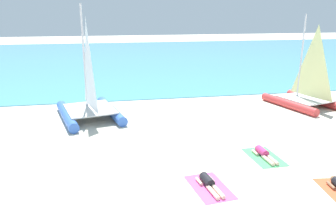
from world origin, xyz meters
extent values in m
plane|color=beige|center=(0.00, 10.00, 0.00)|extent=(120.00, 120.00, 0.00)
cube|color=#4C9EB7|center=(0.00, 32.36, 0.03)|extent=(120.00, 40.00, 0.05)
cylinder|color=#CC3838|center=(7.83, 8.98, 0.23)|extent=(1.53, 4.06, 0.47)
cylinder|color=#CC3838|center=(9.89, 9.54, 0.23)|extent=(1.53, 4.06, 0.47)
cube|color=silver|center=(8.91, 9.07, 0.50)|extent=(2.75, 3.08, 0.06)
cylinder|color=silver|center=(8.76, 9.63, 2.89)|extent=(0.10, 0.10, 4.85)
pyramid|color=#EAEA99|center=(9.01, 8.71, 2.75)|extent=(0.62, 2.08, 4.08)
cylinder|color=blue|center=(-4.69, 9.01, 0.26)|extent=(1.52, 4.47, 0.51)
cylinder|color=blue|center=(-2.41, 9.54, 0.26)|extent=(1.52, 4.47, 0.51)
cube|color=silver|center=(-3.50, 9.07, 0.54)|extent=(2.94, 3.32, 0.06)
cylinder|color=silver|center=(-3.64, 9.69, 3.18)|extent=(0.11, 0.11, 5.33)
pyramid|color=white|center=(-3.40, 8.66, 3.02)|extent=(0.60, 2.30, 4.48)
cube|color=#D84C99|center=(0.47, 0.89, 0.01)|extent=(1.31, 2.02, 0.01)
cylinder|color=black|center=(0.45, 1.08, 0.16)|extent=(0.37, 0.65, 0.30)
sphere|color=beige|center=(0.40, 1.49, 0.16)|extent=(0.22, 0.22, 0.22)
cylinder|color=beige|center=(0.43, 0.43, 0.08)|extent=(0.23, 0.79, 0.14)
cylinder|color=beige|center=(0.61, 0.45, 0.08)|extent=(0.23, 0.79, 0.14)
cylinder|color=beige|center=(0.21, 1.21, 0.07)|extent=(0.15, 0.46, 0.10)
cylinder|color=beige|center=(0.65, 1.26, 0.07)|extent=(0.15, 0.46, 0.10)
cube|color=#4CB266|center=(3.29, 2.74, 0.01)|extent=(1.16, 1.94, 0.01)
cylinder|color=#D83372|center=(3.28, 2.94, 0.16)|extent=(0.32, 0.63, 0.30)
sphere|color=beige|center=(3.27, 3.35, 0.16)|extent=(0.22, 0.22, 0.22)
cylinder|color=beige|center=(3.21, 2.29, 0.08)|extent=(0.17, 0.78, 0.14)
cylinder|color=beige|center=(3.39, 2.30, 0.08)|extent=(0.17, 0.78, 0.14)
cylinder|color=beige|center=(3.06, 3.09, 0.07)|extent=(0.11, 0.45, 0.10)
cylinder|color=beige|center=(3.50, 3.11, 0.07)|extent=(0.11, 0.45, 0.10)
sphere|color=#8C6647|center=(4.58, 0.37, 0.16)|extent=(0.22, 0.22, 0.22)
cylinder|color=#8C6647|center=(4.33, 0.14, 0.07)|extent=(0.15, 0.46, 0.10)
camera|label=1|loc=(-2.72, -8.55, 5.52)|focal=36.42mm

